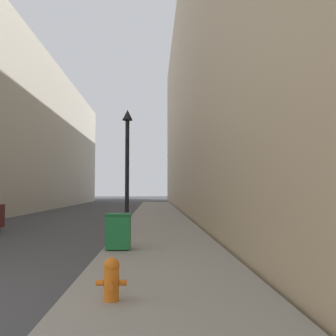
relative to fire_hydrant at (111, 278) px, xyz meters
The scene contains 5 objects.
sidewalk_right 16.99m from the fire_hydrant, 86.77° to the left, with size 3.59×60.00×0.13m.
building_right_stone 28.20m from the fire_hydrant, 70.48° to the left, with size 12.00×60.00×20.40m.
fire_hydrant is the anchor object (origin of this frame).
trash_bin 5.07m from the fire_hydrant, 94.21° to the left, with size 0.71×0.69×1.04m.
lamppost 9.66m from the fire_hydrant, 92.68° to the left, with size 0.43×0.43×5.02m.
Camera 1 is at (5.21, -4.94, 1.87)m, focal length 40.00 mm.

